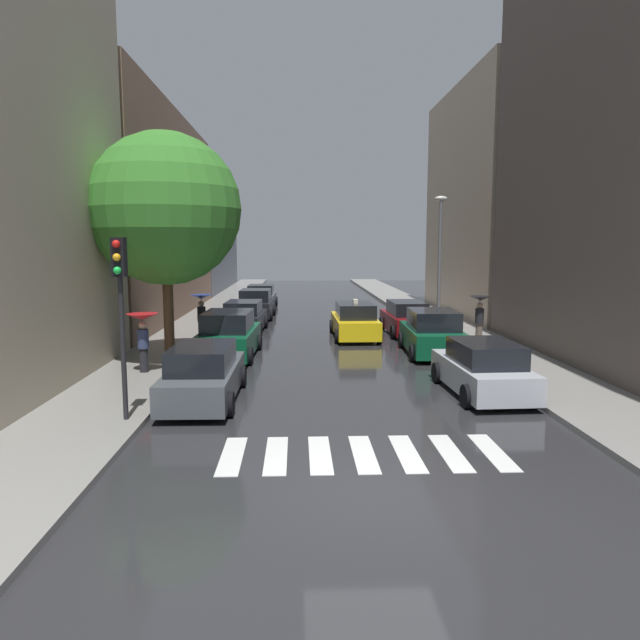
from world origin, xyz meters
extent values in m
cube|color=#272729|center=(0.00, 24.00, -0.02)|extent=(28.00, 72.00, 0.04)
cube|color=gray|center=(-6.50, 24.00, 0.07)|extent=(3.00, 72.00, 0.15)
cube|color=gray|center=(6.50, 24.00, 0.07)|extent=(3.00, 72.00, 0.15)
cube|color=silver|center=(-2.70, 2.02, 0.01)|extent=(0.45, 2.20, 0.01)
cube|color=silver|center=(-1.80, 2.02, 0.01)|extent=(0.45, 2.20, 0.01)
cube|color=silver|center=(-0.90, 2.02, 0.01)|extent=(0.45, 2.20, 0.01)
cube|color=silver|center=(0.00, 2.02, 0.01)|extent=(0.45, 2.20, 0.01)
cube|color=silver|center=(0.90, 2.02, 0.01)|extent=(0.45, 2.20, 0.01)
cube|color=silver|center=(1.80, 2.02, 0.01)|extent=(0.45, 2.20, 0.01)
cube|color=silver|center=(2.70, 2.02, 0.01)|extent=(0.45, 2.20, 0.01)
cube|color=#8C6B56|center=(-11.00, 24.98, 5.88)|extent=(6.00, 21.88, 11.77)
cube|color=slate|center=(-11.00, 46.00, 5.13)|extent=(6.00, 19.19, 10.26)
cube|color=#B2A38C|center=(11.00, 25.65, 6.78)|extent=(6.00, 14.09, 13.56)
cube|color=#474C51|center=(-3.93, 6.30, 0.56)|extent=(1.81, 4.69, 0.78)
cube|color=black|center=(-3.93, 6.07, 1.27)|extent=(1.57, 2.59, 0.64)
cylinder|color=black|center=(-4.79, 7.86, 0.32)|extent=(0.23, 0.64, 0.64)
cylinder|color=black|center=(-3.03, 7.84, 0.32)|extent=(0.23, 0.64, 0.64)
cylinder|color=black|center=(-4.82, 4.77, 0.32)|extent=(0.23, 0.64, 0.64)
cylinder|color=black|center=(-3.07, 4.75, 0.32)|extent=(0.23, 0.64, 0.64)
cube|color=#0C4C2D|center=(-3.96, 12.60, 0.62)|extent=(2.13, 4.62, 0.89)
cube|color=black|center=(-3.97, 12.38, 1.42)|extent=(1.81, 2.57, 0.72)
cylinder|color=black|center=(-4.86, 14.14, 0.32)|extent=(0.25, 0.65, 0.64)
cylinder|color=black|center=(-2.93, 14.05, 0.32)|extent=(0.25, 0.65, 0.64)
cylinder|color=black|center=(-5.00, 11.15, 0.32)|extent=(0.25, 0.65, 0.64)
cylinder|color=black|center=(-3.07, 11.06, 0.32)|extent=(0.25, 0.65, 0.64)
cube|color=black|center=(-3.96, 18.96, 0.55)|extent=(2.00, 4.41, 0.76)
cube|color=black|center=(-3.97, 18.74, 1.24)|extent=(1.70, 2.45, 0.62)
cylinder|color=black|center=(-4.79, 20.43, 0.32)|extent=(0.25, 0.65, 0.64)
cylinder|color=black|center=(-2.99, 20.34, 0.32)|extent=(0.25, 0.65, 0.64)
cylinder|color=black|center=(-4.92, 17.57, 0.32)|extent=(0.25, 0.65, 0.64)
cylinder|color=black|center=(-3.12, 17.49, 0.32)|extent=(0.25, 0.65, 0.64)
cube|color=black|center=(-3.77, 24.55, 0.59)|extent=(2.02, 4.11, 0.84)
cube|color=black|center=(-3.78, 24.35, 1.35)|extent=(1.74, 2.28, 0.68)
cylinder|color=black|center=(-4.68, 25.91, 0.32)|extent=(0.24, 0.65, 0.64)
cylinder|color=black|center=(-2.78, 25.86, 0.32)|extent=(0.24, 0.65, 0.64)
cylinder|color=black|center=(-4.76, 23.24, 0.32)|extent=(0.24, 0.65, 0.64)
cylinder|color=black|center=(-2.86, 23.18, 0.32)|extent=(0.24, 0.65, 0.64)
cube|color=#474C51|center=(-3.79, 30.07, 0.56)|extent=(1.91, 4.11, 0.77)
cube|color=black|center=(-3.80, 29.87, 1.27)|extent=(1.66, 2.27, 0.63)
cylinder|color=black|center=(-4.70, 31.43, 0.32)|extent=(0.23, 0.64, 0.64)
cylinder|color=black|center=(-2.85, 31.40, 0.32)|extent=(0.23, 0.64, 0.64)
cylinder|color=black|center=(-4.74, 28.74, 0.32)|extent=(0.23, 0.64, 0.64)
cylinder|color=black|center=(-2.89, 28.71, 0.32)|extent=(0.23, 0.64, 0.64)
cube|color=#B2B7BF|center=(3.96, 6.74, 0.56)|extent=(1.97, 4.39, 0.76)
cube|color=black|center=(3.96, 6.52, 1.25)|extent=(1.68, 2.44, 0.62)
cylinder|color=black|center=(3.00, 8.13, 0.32)|extent=(0.24, 0.65, 0.64)
cylinder|color=black|center=(4.81, 8.20, 0.32)|extent=(0.24, 0.65, 0.64)
cylinder|color=black|center=(3.11, 5.28, 0.32)|extent=(0.24, 0.65, 0.64)
cylinder|color=black|center=(4.91, 5.35, 0.32)|extent=(0.24, 0.65, 0.64)
cube|color=#0C4C2D|center=(3.91, 12.84, 0.61)|extent=(2.10, 4.49, 0.88)
cube|color=black|center=(3.90, 12.62, 1.41)|extent=(1.79, 2.49, 0.72)
cylinder|color=black|center=(2.99, 14.33, 0.32)|extent=(0.24, 0.65, 0.64)
cylinder|color=black|center=(4.93, 14.26, 0.32)|extent=(0.24, 0.65, 0.64)
cylinder|color=black|center=(2.89, 11.41, 0.32)|extent=(0.24, 0.65, 0.64)
cylinder|color=black|center=(4.83, 11.34, 0.32)|extent=(0.24, 0.65, 0.64)
cube|color=maroon|center=(3.87, 18.14, 0.57)|extent=(1.87, 4.67, 0.78)
cube|color=black|center=(3.88, 17.91, 1.28)|extent=(1.61, 2.58, 0.64)
cylinder|color=black|center=(2.95, 19.65, 0.32)|extent=(0.24, 0.65, 0.64)
cylinder|color=black|center=(4.71, 19.69, 0.32)|extent=(0.24, 0.65, 0.64)
cylinder|color=black|center=(3.03, 16.59, 0.32)|extent=(0.24, 0.65, 0.64)
cylinder|color=black|center=(4.79, 16.63, 0.32)|extent=(0.24, 0.65, 0.64)
cube|color=yellow|center=(1.29, 17.06, 0.57)|extent=(1.92, 4.65, 0.80)
cube|color=black|center=(1.30, 16.83, 1.30)|extent=(1.66, 2.57, 0.65)
cube|color=#F2EDCC|center=(1.30, 16.83, 1.72)|extent=(0.21, 0.36, 0.18)
cylinder|color=black|center=(0.35, 18.58, 0.32)|extent=(0.23, 0.64, 0.64)
cylinder|color=black|center=(2.20, 18.60, 0.32)|extent=(0.23, 0.64, 0.64)
cylinder|color=black|center=(0.39, 15.52, 0.32)|extent=(0.23, 0.64, 0.64)
cylinder|color=black|center=(2.24, 15.55, 0.32)|extent=(0.23, 0.64, 0.64)
cylinder|color=black|center=(-6.36, 9.39, 0.54)|extent=(0.28, 0.28, 0.79)
cylinder|color=navy|center=(-6.36, 9.39, 1.25)|extent=(0.36, 0.36, 0.62)
sphere|color=tan|center=(-6.36, 9.39, 1.68)|extent=(0.25, 0.25, 0.25)
cone|color=red|center=(-6.36, 9.39, 1.97)|extent=(1.01, 1.01, 0.20)
cylinder|color=#333338|center=(-6.36, 9.39, 1.61)|extent=(0.02, 0.02, 0.72)
cylinder|color=brown|center=(6.31, 14.52, 0.56)|extent=(0.28, 0.28, 0.82)
cylinder|color=black|center=(6.31, 14.52, 1.29)|extent=(0.36, 0.36, 0.65)
sphere|color=tan|center=(6.31, 14.52, 1.74)|extent=(0.26, 0.26, 0.26)
cone|color=black|center=(6.31, 14.52, 2.04)|extent=(0.91, 0.91, 0.20)
cylinder|color=#333338|center=(6.31, 14.52, 1.66)|extent=(0.02, 0.02, 0.74)
cylinder|color=black|center=(-5.51, 15.79, 0.56)|extent=(0.28, 0.28, 0.82)
cylinder|color=black|center=(-5.51, 15.79, 1.29)|extent=(0.36, 0.36, 0.65)
sphere|color=tan|center=(-5.51, 15.79, 1.74)|extent=(0.26, 0.26, 0.26)
cone|color=navy|center=(-5.51, 15.79, 2.03)|extent=(0.91, 0.91, 0.20)
cylinder|color=#333338|center=(-5.51, 15.79, 1.66)|extent=(0.02, 0.02, 0.74)
cylinder|color=#513823|center=(-5.95, 11.37, 1.70)|extent=(0.36, 0.36, 3.10)
sphere|color=#347728|center=(-5.95, 11.37, 5.51)|extent=(5.32, 5.32, 5.32)
cylinder|color=black|center=(-5.45, 4.17, 1.85)|extent=(0.12, 0.12, 3.40)
cube|color=black|center=(-5.45, 4.17, 4.00)|extent=(0.30, 0.30, 0.90)
sphere|color=red|center=(-5.45, 3.99, 4.30)|extent=(0.18, 0.18, 0.18)
sphere|color=#F2A519|center=(-5.45, 3.99, 4.00)|extent=(0.18, 0.18, 0.18)
sphere|color=green|center=(-5.45, 3.99, 3.70)|extent=(0.18, 0.18, 0.18)
cylinder|color=#595B60|center=(5.55, 18.60, 3.23)|extent=(0.16, 0.16, 6.17)
ellipsoid|color=beige|center=(5.55, 18.60, 6.47)|extent=(0.60, 0.28, 0.24)
camera|label=1|loc=(-1.35, -9.48, 4.29)|focal=32.71mm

